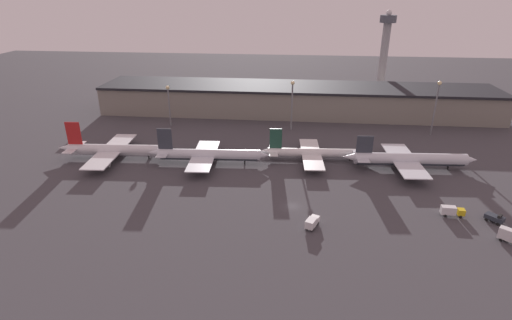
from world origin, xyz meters
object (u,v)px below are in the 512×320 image
Objects in this scene: service_vehicle_2 at (452,211)px; service_vehicle_3 at (312,222)px; control_tower at (384,50)px; service_vehicle_1 at (495,218)px; airplane_2 at (315,153)px; service_vehicle_0 at (510,236)px; airplane_0 at (114,150)px; airplane_3 at (409,159)px; airplane_1 at (207,155)px.

service_vehicle_3 is (-40.95, -10.23, -0.09)m from service_vehicle_2.
service_vehicle_1 is at bearing -86.36° from control_tower.
service_vehicle_0 is at bearing -48.60° from airplane_2.
control_tower reaches higher than service_vehicle_3.
airplane_0 is 7.17× the size of service_vehicle_3.
airplane_2 is 108.21m from control_tower.
service_vehicle_2 is (38.76, -37.60, -1.27)m from airplane_2.
service_vehicle_0 reaches higher than service_vehicle_3.
service_vehicle_0 is at bearing -22.34° from airplane_0.
service_vehicle_2 is 136.92m from control_tower.
airplane_0 is at bearing 84.41° from service_vehicle_3.
airplane_3 is 47.89m from service_vehicle_0.
service_vehicle_2 is at bearing -145.03° from service_vehicle_1.
service_vehicle_2 is at bearing -47.48° from airplane_2.
airplane_2 is at bearing 172.99° from service_vehicle_0.
airplane_3 is 104.42m from control_tower.
airplane_0 reaches higher than service_vehicle_3.
airplane_1 is 7.49× the size of service_vehicle_3.
airplane_1 is 7.00× the size of service_vehicle_2.
airplane_3 is at bearing -16.79° from service_vehicle_3.
control_tower is (41.34, 96.55, 26.06)m from airplane_2.
service_vehicle_1 is at bearing -18.10° from airplane_0.
service_vehicle_0 is at bearing -86.83° from control_tower.
airplane_1 is 0.93× the size of control_tower.
control_tower is at bearing 139.18° from service_vehicle_1.
control_tower reaches higher than service_vehicle_2.
airplane_2 is at bearing 137.95° from service_vehicle_2.
airplane_0 is at bearing -149.20° from service_vehicle_1.
service_vehicle_2 reaches higher than service_vehicle_3.
service_vehicle_0 is (127.59, -43.91, -1.50)m from airplane_0.
airplane_0 reaches higher than service_vehicle_2.
airplane_2 reaches higher than service_vehicle_2.
airplane_0 is at bearing -178.98° from airplane_2.
service_vehicle_3 is 153.27m from control_tower.
airplane_1 is 56.16m from service_vehicle_3.
airplane_1 is at bearing 161.00° from service_vehicle_2.
control_tower is (-8.67, 136.24, 27.75)m from service_vehicle_1.
service_vehicle_3 is at bearing -133.41° from airplane_3.
airplane_1 is at bearing -4.89° from airplane_0.
airplane_1 reaches higher than service_vehicle_0.
control_tower is at bearing 6.49° from service_vehicle_3.
airplane_3 reaches higher than service_vehicle_3.
service_vehicle_0 is 0.12× the size of control_tower.
airplane_0 reaches higher than service_vehicle_1.
service_vehicle_0 reaches higher than service_vehicle_2.
airplane_0 is 159.49m from control_tower.
control_tower reaches higher than airplane_1.
airplane_3 is (74.90, 2.46, 0.30)m from airplane_1.
airplane_0 reaches higher than airplane_2.
service_vehicle_1 is 11.46m from service_vehicle_2.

